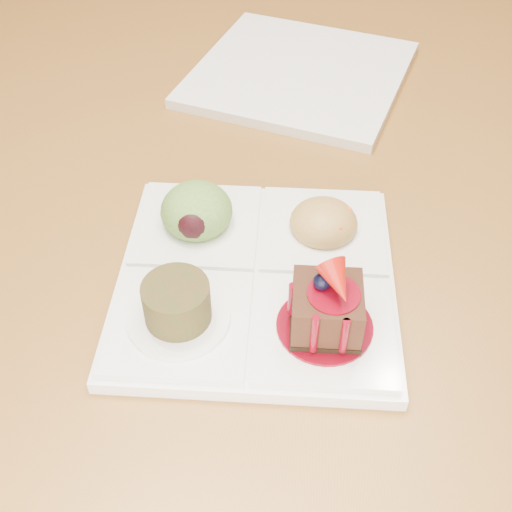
{
  "coord_description": "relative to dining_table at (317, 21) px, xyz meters",
  "views": [
    {
      "loc": [
        -0.02,
        -1.0,
        1.15
      ],
      "look_at": [
        -0.05,
        -0.64,
        0.79
      ],
      "focal_mm": 45.0,
      "sensor_mm": 36.0,
      "label": 1
    }
  ],
  "objects": [
    {
      "name": "second_plate",
      "position": [
        -0.02,
        -0.3,
        0.07
      ],
      "size": [
        0.3,
        0.3,
        0.01
      ],
      "primitive_type": "cube",
      "rotation": [
        0.0,
        0.0,
        -0.3
      ],
      "color": "white",
      "rests_on": "dining_table"
    },
    {
      "name": "ground",
      "position": [
        0.0,
        0.0,
        -0.68
      ],
      "size": [
        6.0,
        6.0,
        0.0
      ],
      "primitive_type": "plane",
      "color": "#583419"
    },
    {
      "name": "sampler_plate",
      "position": [
        -0.05,
        -0.64,
        0.09
      ],
      "size": [
        0.23,
        0.23,
        0.09
      ],
      "rotation": [
        0.0,
        0.0,
        0.01
      ],
      "color": "white",
      "rests_on": "dining_table"
    },
    {
      "name": "dining_table",
      "position": [
        0.0,
        0.0,
        0.0
      ],
      "size": [
        1.0,
        1.8,
        0.75
      ],
      "color": "#905F25",
      "rests_on": "ground"
    }
  ]
}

